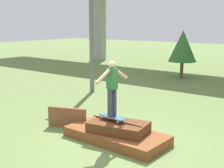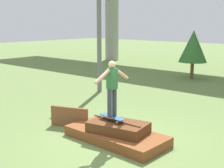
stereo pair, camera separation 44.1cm
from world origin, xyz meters
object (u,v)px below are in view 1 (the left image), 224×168
(skater, at_px, (112,85))
(tree_behind_left, at_px, (183,46))
(utility_pole, at_px, (91,18))
(skateboard, at_px, (112,117))

(skater, relative_size, tree_behind_left, 0.55)
(utility_pole, bearing_deg, skater, -43.84)
(skater, height_order, tree_behind_left, tree_behind_left)
(utility_pole, bearing_deg, skateboard, -43.84)
(skateboard, distance_m, tree_behind_left, 10.40)
(skateboard, bearing_deg, utility_pole, 136.16)
(tree_behind_left, bearing_deg, skateboard, -74.90)
(skateboard, relative_size, skater, 0.58)
(skater, bearing_deg, skateboard, 26.57)
(skateboard, relative_size, utility_pole, 0.13)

